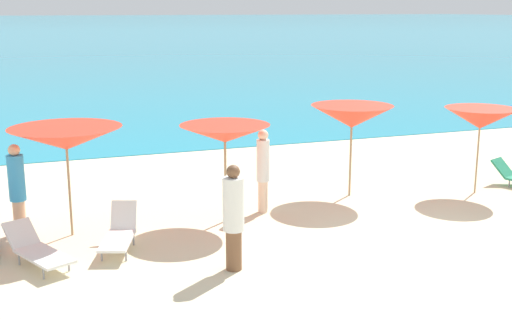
% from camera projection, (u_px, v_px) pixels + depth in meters
% --- Properties ---
extents(ground_plane, '(50.00, 100.00, 0.30)m').
position_uv_depth(ground_plane, '(259.00, 153.00, 21.69)').
color(ground_plane, beige).
extents(ocean_water, '(650.00, 440.00, 0.02)m').
position_uv_depth(ocean_water, '(38.00, 22.00, 223.43)').
color(ocean_water, teal).
rests_on(ocean_water, ground_plane).
extents(umbrella_1, '(2.27, 2.27, 2.25)m').
position_uv_depth(umbrella_1, '(66.00, 139.00, 12.93)').
color(umbrella_1, '#9E7F59').
rests_on(umbrella_1, ground_plane).
extents(umbrella_2, '(2.03, 2.03, 2.14)m').
position_uv_depth(umbrella_2, '(225.00, 134.00, 13.82)').
color(umbrella_2, '#9E7F59').
rests_on(umbrella_2, ground_plane).
extents(umbrella_3, '(2.04, 2.04, 2.26)m').
position_uv_depth(umbrella_3, '(352.00, 117.00, 15.78)').
color(umbrella_3, '#9E7F59').
rests_on(umbrella_3, ground_plane).
extents(umbrella_4, '(1.91, 1.91, 2.15)m').
position_uv_depth(umbrella_4, '(480.00, 118.00, 16.04)').
color(umbrella_4, '#9E7F59').
rests_on(umbrella_4, ground_plane).
extents(lounge_chair_4, '(0.97, 1.56, 0.80)m').
position_uv_depth(lounge_chair_4, '(119.00, 233.00, 12.51)').
color(lounge_chair_4, white).
rests_on(lounge_chair_4, ground_plane).
extents(lounge_chair_5, '(1.24, 1.80, 0.67)m').
position_uv_depth(lounge_chair_5, '(37.00, 249.00, 11.76)').
color(lounge_chair_5, white).
rests_on(lounge_chair_5, ground_plane).
extents(beachgoer_0, '(0.38, 0.38, 1.91)m').
position_uv_depth(beachgoer_0, '(234.00, 215.00, 11.40)').
color(beachgoer_0, brown).
rests_on(beachgoer_0, ground_plane).
extents(beachgoer_2, '(0.29, 0.29, 1.91)m').
position_uv_depth(beachgoer_2, '(263.00, 168.00, 14.66)').
color(beachgoer_2, beige).
rests_on(beachgoer_2, ground_plane).
extents(beachgoer_4, '(0.33, 0.33, 1.89)m').
position_uv_depth(beachgoer_4, '(17.00, 187.00, 13.21)').
color(beachgoer_4, '#DBAA84').
rests_on(beachgoer_4, ground_plane).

